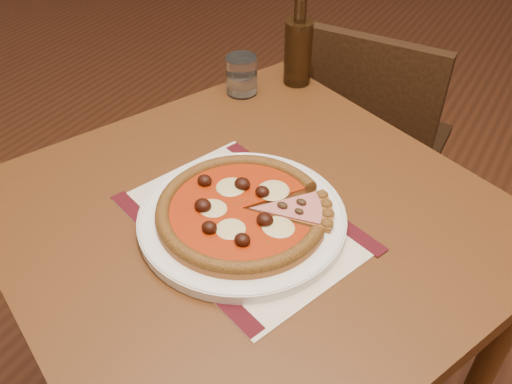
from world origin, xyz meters
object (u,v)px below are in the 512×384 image
(water_glass, at_px, (242,75))
(bottle, at_px, (298,49))
(pizza, at_px, (242,209))
(table, at_px, (250,252))
(chair_far, at_px, (370,137))
(plate, at_px, (242,218))

(water_glass, bearing_deg, bottle, 51.55)
(pizza, distance_m, bottle, 0.50)
(table, bearing_deg, water_glass, 124.41)
(chair_far, relative_size, plate, 2.33)
(table, height_order, plate, plate)
(plate, bearing_deg, chair_far, 92.77)
(chair_far, xyz_separation_m, pizza, (0.04, -0.76, 0.32))
(plate, relative_size, water_glass, 4.01)
(pizza, distance_m, water_glass, 0.44)
(table, xyz_separation_m, chair_far, (-0.03, 0.73, -0.18))
(plate, relative_size, bottle, 1.63)
(plate, distance_m, pizza, 0.02)
(water_glass, distance_m, bottle, 0.14)
(chair_far, relative_size, bottle, 3.81)
(chair_far, distance_m, bottle, 0.48)
(chair_far, height_order, bottle, bottle)
(plate, xyz_separation_m, pizza, (-0.00, -0.00, 0.02))
(plate, height_order, bottle, bottle)
(water_glass, bearing_deg, table, -55.59)
(pizza, bearing_deg, water_glass, 122.46)
(plate, bearing_deg, pizza, -147.69)
(table, relative_size, plate, 2.98)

